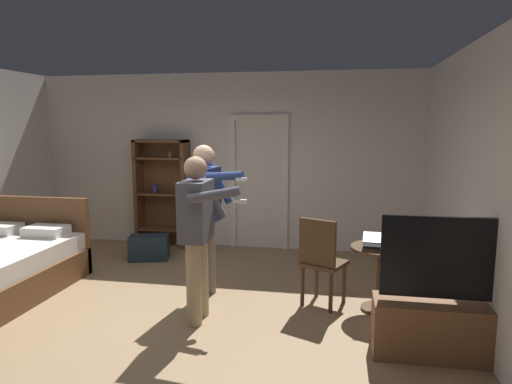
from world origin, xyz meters
The scene contains 13 objects.
ground_plane centered at (0.00, 0.00, 0.00)m, with size 6.78×6.78×0.00m, color #997A56.
wall_back centered at (0.00, 2.93, 1.39)m, with size 6.40×0.12×2.78m, color silver.
wall_right centered at (3.14, 0.00, 1.39)m, with size 0.12×5.97×2.78m, color silver.
doorway_frame centered at (0.57, 2.85, 1.22)m, with size 0.93×0.08×2.13m.
bookshelf centered at (-0.99, 2.70, 0.94)m, with size 0.86×0.32×1.73m.
tv_flatscreen centered at (2.78, -0.31, 0.35)m, with size 1.28×0.40×1.23m.
side_table centered at (2.28, 0.61, 0.47)m, with size 0.64×0.64×0.70m.
laptop centered at (2.24, 0.57, 0.75)m, with size 0.35×0.35×0.16m.
bottle_on_table centered at (2.42, 0.53, 0.81)m, with size 0.06×0.06×0.27m.
wooden_chair centered at (1.65, 0.59, 0.54)m, with size 0.56×0.56×0.99m.
person_blue_shirt centered at (0.45, 0.03, 0.97)m, with size 0.70×0.58×1.67m.
person_striped_shirt centered at (0.34, 0.67, 1.01)m, with size 0.72×0.61×1.75m.
suitcase_dark centered at (-0.92, 1.92, 0.18)m, with size 0.56×0.35×0.35m, color #1E2D38.
Camera 1 is at (1.81, -4.20, 1.98)m, focal length 31.89 mm.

